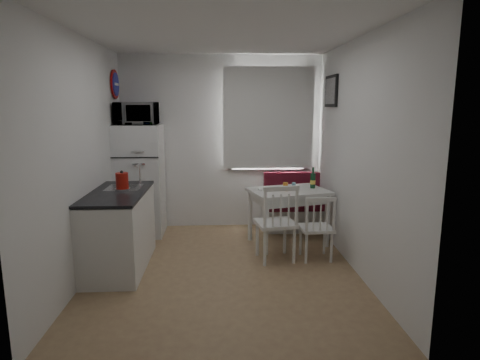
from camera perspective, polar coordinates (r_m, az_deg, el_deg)
The scene contains 22 objects.
floor at distance 4.73m, azimuth -2.32°, elevation -12.62°, with size 3.00×3.50×0.02m, color #906D4C.
ceiling at distance 4.41m, azimuth -2.59°, elevation 20.18°, with size 3.00×3.50×0.02m, color white.
wall_back at distance 6.13m, azimuth -2.63°, elevation 5.29°, with size 3.00×0.02×2.60m, color white.
wall_front at distance 2.66m, azimuth -2.05°, elevation -1.66°, with size 3.00×0.02×2.60m, color white.
wall_left at distance 4.62m, azimuth -21.41°, elevation 2.85°, with size 0.02×3.50×2.60m, color white.
wall_right at distance 4.65m, azimuth 16.40°, elevation 3.19°, with size 0.02×3.50×2.60m, color white.
window at distance 6.12m, azimuth 3.99°, elevation 8.32°, with size 1.22×0.06×1.47m, color white.
curtain at distance 6.05m, azimuth 4.07°, elevation 8.77°, with size 1.35×0.02×1.50m, color white.
kitchen_counter at distance 4.86m, azimuth -16.78°, elevation -6.73°, with size 0.62×1.32×1.16m.
wall_sign at distance 5.98m, azimuth -17.28°, elevation 12.86°, with size 0.40×0.40×0.03m, color #182095.
picture_frame at distance 5.66m, azimuth 12.82°, elevation 12.21°, with size 0.04×0.52×0.42m, color black.
bench at distance 6.20m, azimuth 8.76°, elevation -4.33°, with size 1.19×0.46×0.85m.
dining_table at distance 5.42m, azimuth 6.89°, elevation -2.27°, with size 1.15×0.94×0.75m.
chair_left at distance 4.76m, azimuth 5.27°, elevation -4.99°, with size 0.51×0.50×0.51m.
chair_right at distance 4.90m, azimuth 11.05°, elevation -5.79°, with size 0.39×0.38×0.43m.
fridge at distance 5.96m, azimuth -13.98°, elevation -0.04°, with size 0.64×0.64×1.59m, color white.
microwave at distance 5.81m, azimuth -14.50°, elevation 9.15°, with size 0.57×0.38×0.31m, color white.
kettle at distance 4.76m, azimuth -16.42°, elevation -0.14°, with size 0.17×0.17×0.23m, color #AA160D.
wine_bottle at distance 5.54m, azimuth 10.33°, elevation 0.33°, with size 0.07×0.07×0.29m, color #144123, non-canonical shape.
drinking_glass_orange at distance 5.34m, azimuth 6.49°, elevation -0.93°, with size 0.07×0.07×0.11m, color orange.
drinking_glass_blue at distance 5.46m, azimuth 7.66°, elevation -0.81°, with size 0.05×0.05×0.09m, color #6D9FBA.
plate at distance 5.38m, azimuth 3.72°, elevation -1.30°, with size 0.23×0.23×0.02m, color white.
Camera 1 is at (-0.04, -4.35, 1.86)m, focal length 30.00 mm.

